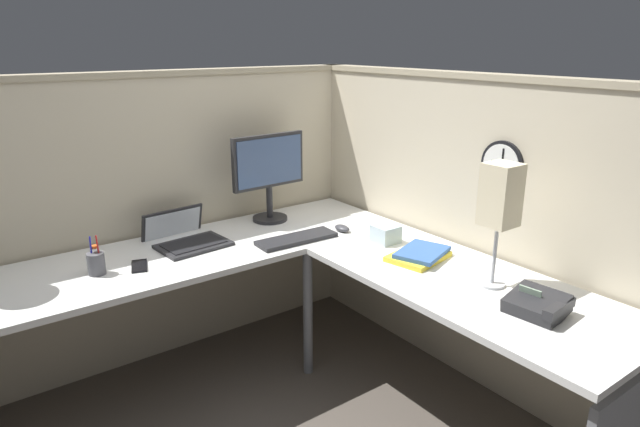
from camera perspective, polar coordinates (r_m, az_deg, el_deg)
ground_plane at (r=2.95m, az=-1.99°, el=-18.41°), size 6.80×6.80×0.00m
cubicle_wall_back at (r=3.15m, az=-16.77°, el=-0.53°), size 2.57×0.12×1.58m
cubicle_wall_right at (r=2.95m, az=14.94°, el=-1.60°), size 0.12×2.37×1.58m
desk at (r=2.52m, az=-4.28°, el=-8.35°), size 2.35×2.15×0.73m
monitor at (r=3.13m, az=-5.31°, el=4.42°), size 0.46×0.20×0.50m
laptop at (r=2.93m, az=-13.86°, el=-2.40°), size 0.37×0.41×0.22m
keyboard at (r=2.87m, az=-2.43°, el=-2.63°), size 0.44×0.16×0.02m
computer_mouse at (r=3.01m, az=2.30°, el=-1.53°), size 0.06×0.10×0.03m
pen_cup at (r=2.65m, az=-22.14°, el=-4.77°), size 0.08×0.08×0.18m
cell_phone at (r=2.68m, az=-18.18°, el=-5.18°), size 0.11×0.16×0.01m
office_phone at (r=2.27m, az=21.68°, el=-8.82°), size 0.21×0.22×0.11m
book_stack at (r=2.67m, az=10.27°, el=-4.21°), size 0.33×0.27×0.04m
desk_lamp_paper at (r=2.35m, az=18.16°, el=1.47°), size 0.13×0.13×0.53m
tissue_box at (r=2.86m, az=6.81°, el=-2.10°), size 0.12×0.12×0.09m
wall_clock at (r=2.68m, az=18.36°, el=4.86°), size 0.04×0.22×0.22m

